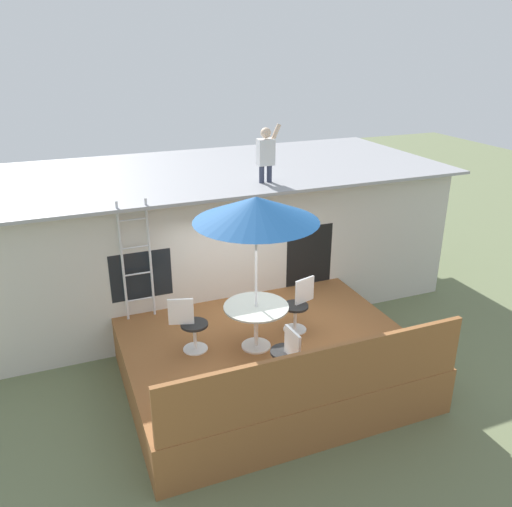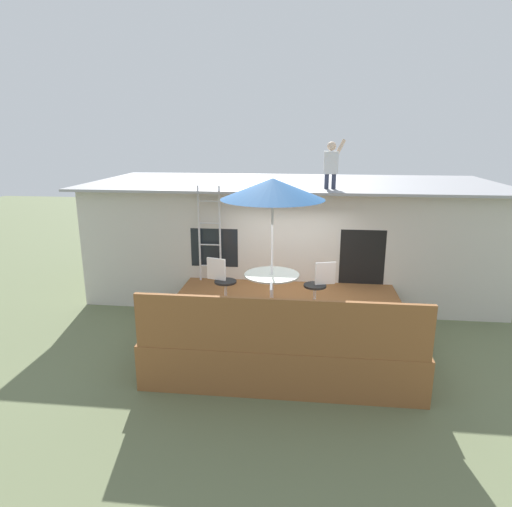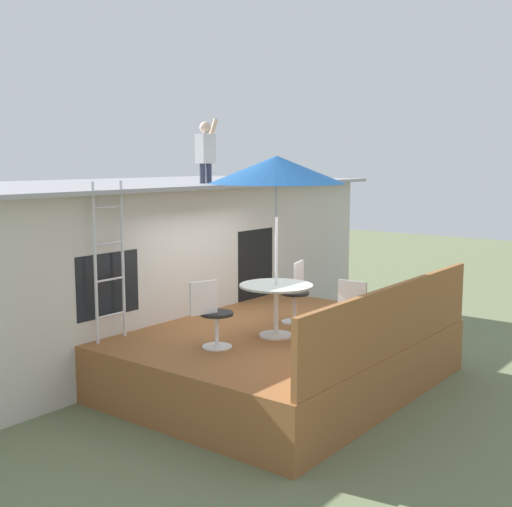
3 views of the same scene
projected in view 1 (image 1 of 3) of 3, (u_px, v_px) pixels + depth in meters
The scene contains 11 objects.
ground_plane at pixel (265, 376), 9.22m from camera, with size 40.00×40.00×0.00m, color #66704C.
house at pixel (203, 233), 11.77m from camera, with size 10.50×4.50×2.88m.
deck at pixel (265, 356), 9.07m from camera, with size 4.67×3.97×0.80m, color brown.
deck_railing at pixel (321, 377), 7.09m from camera, with size 4.57×0.08×0.90m, color brown.
patio_table at pixel (256, 315), 8.41m from camera, with size 1.04×1.04×0.74m.
patio_umbrella at pixel (256, 209), 7.74m from camera, with size 1.90×1.90×2.54m.
step_ladder at pixel (137, 261), 9.15m from camera, with size 0.52×0.04×2.20m.
person_figure at pixel (266, 151), 10.02m from camera, with size 0.47×0.20×1.11m.
patio_chair_left at pixel (190, 325), 8.37m from camera, with size 0.61×0.44×0.92m.
patio_chair_right at pixel (299, 305), 8.99m from camera, with size 0.61×0.44×0.92m.
patio_chair_near at pixel (288, 355), 7.58m from camera, with size 0.44×0.62×0.92m.
Camera 1 is at (-3.02, -7.12, 5.47)m, focal length 37.01 mm.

